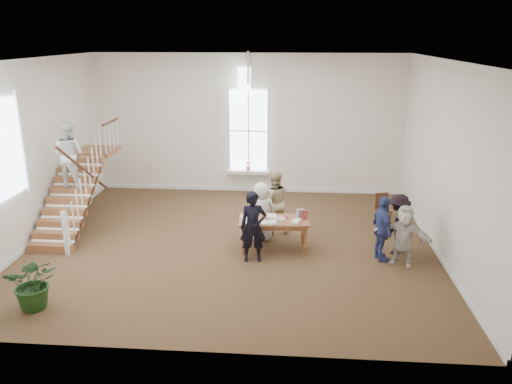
# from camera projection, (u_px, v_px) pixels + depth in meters

# --- Properties ---
(ground) EXTENTS (10.00, 10.00, 0.00)m
(ground) POSITION_uv_depth(u_px,v_px,m) (233.00, 244.00, 12.59)
(ground) COLOR #4D371E
(ground) RESTS_ON ground
(room_shell) EXTENTS (10.49, 10.00, 10.00)m
(room_shell) POSITION_uv_depth(u_px,v_px,m) (249.00, 180.00, 16.64)
(room_shell) COLOR silver
(room_shell) RESTS_ON ground
(staircase) EXTENTS (1.10, 4.10, 2.92)m
(staircase) POSITION_uv_depth(u_px,v_px,m) (72.00, 171.00, 13.13)
(staircase) COLOR brown
(staircase) RESTS_ON ground
(library_table) EXTENTS (1.73, 0.95, 0.85)m
(library_table) POSITION_uv_depth(u_px,v_px,m) (273.00, 223.00, 12.04)
(library_table) COLOR brown
(library_table) RESTS_ON ground
(police_officer) EXTENTS (0.67, 0.50, 1.67)m
(police_officer) POSITION_uv_depth(u_px,v_px,m) (253.00, 227.00, 11.43)
(police_officer) COLOR black
(police_officer) RESTS_ON ground
(elderly_woman) EXTENTS (0.83, 0.63, 1.52)m
(elderly_woman) POSITION_uv_depth(u_px,v_px,m) (261.00, 212.00, 12.63)
(elderly_woman) COLOR silver
(elderly_woman) RESTS_ON ground
(person_yellow) EXTENTS (0.95, 0.82, 1.70)m
(person_yellow) POSITION_uv_depth(u_px,v_px,m) (274.00, 202.00, 13.05)
(person_yellow) COLOR tan
(person_yellow) RESTS_ON ground
(woman_cluster_a) EXTENTS (0.58, 0.98, 1.56)m
(woman_cluster_a) POSITION_uv_depth(u_px,v_px,m) (382.00, 229.00, 11.45)
(woman_cluster_a) COLOR #364283
(woman_cluster_a) RESTS_ON ground
(woman_cluster_b) EXTENTS (1.03, 1.09, 1.48)m
(woman_cluster_b) POSITION_uv_depth(u_px,v_px,m) (398.00, 224.00, 11.86)
(woman_cluster_b) COLOR black
(woman_cluster_b) RESTS_ON ground
(woman_cluster_c) EXTENTS (1.37, 0.98, 1.43)m
(woman_cluster_c) POSITION_uv_depth(u_px,v_px,m) (403.00, 236.00, 11.25)
(woman_cluster_c) COLOR beige
(woman_cluster_c) RESTS_ON ground
(floor_plant) EXTENTS (1.17, 1.09, 1.07)m
(floor_plant) POSITION_uv_depth(u_px,v_px,m) (34.00, 282.00, 9.50)
(floor_plant) COLOR #163310
(floor_plant) RESTS_ON ground
(side_chair) EXTENTS (0.45, 0.45, 0.85)m
(side_chair) POSITION_uv_depth(u_px,v_px,m) (383.00, 207.00, 13.84)
(side_chair) COLOR #3B1C10
(side_chair) RESTS_ON ground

